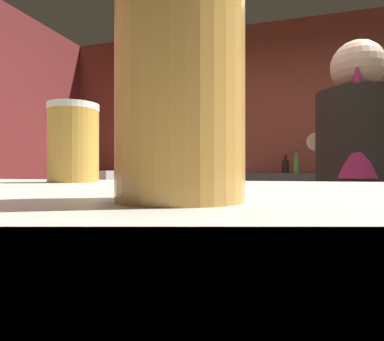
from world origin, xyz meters
TOP-DOWN VIEW (x-y plane):
  - wall_back at (0.00, 2.20)m, footprint 5.20×0.10m
  - prep_counter at (0.35, 0.60)m, footprint 2.10×0.60m
  - back_shelf at (-0.03, 1.92)m, footprint 0.87×0.36m
  - mini_fridge at (-2.06, 1.75)m, footprint 0.59×0.58m
  - bartender at (0.27, 0.15)m, footprint 0.47×0.54m
  - mixing_bowl at (-0.04, 0.48)m, footprint 0.18×0.18m
  - pint_glass_near at (-0.05, -1.23)m, footprint 0.07×0.07m
  - pint_glass_far at (-0.33, -0.95)m, footprint 0.08×0.08m
  - bottle_hot_sauce at (-0.06, 1.93)m, footprint 0.07×0.07m
  - bottle_soy at (0.04, 1.88)m, footprint 0.06×0.06m

SIDE VIEW (x-z plane):
  - prep_counter at x=0.35m, z-range 0.00..0.90m
  - back_shelf at x=-0.03m, z-range 0.00..1.11m
  - mini_fridge at x=-2.06m, z-range 0.00..1.13m
  - mixing_bowl at x=-0.04m, z-range 0.90..0.95m
  - bartender at x=0.27m, z-range 0.13..1.81m
  - pint_glass_far at x=-0.33m, z-range 1.10..1.23m
  - pint_glass_near at x=-0.05m, z-range 1.10..1.23m
  - bottle_hot_sauce at x=-0.06m, z-range 1.09..1.27m
  - bottle_soy at x=0.04m, z-range 1.08..1.30m
  - wall_back at x=0.00m, z-range 0.00..2.70m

